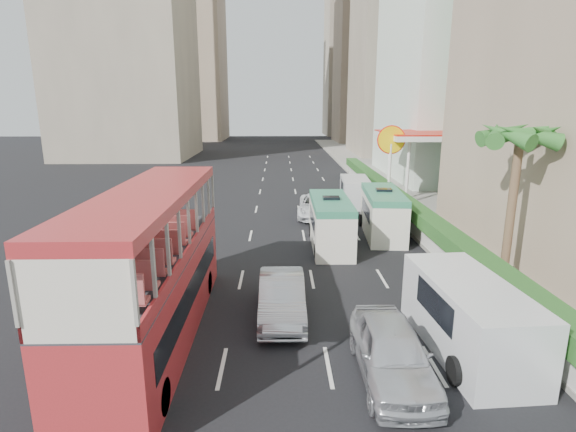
{
  "coord_description": "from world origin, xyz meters",
  "views": [
    {
      "loc": [
        -1.85,
        -13.98,
        7.68
      ],
      "look_at": [
        -1.5,
        4.0,
        3.2
      ],
      "focal_mm": 28.0,
      "sensor_mm": 36.0,
      "label": 1
    }
  ],
  "objects_px": {
    "van_asset": "(316,216)",
    "palm_tree": "(511,211)",
    "panel_van_far": "(355,191)",
    "car_silver_lane_b": "(390,377)",
    "minibus_near": "(330,223)",
    "shell_station": "(422,165)",
    "minibus_far": "(383,213)",
    "double_decker_bus": "(154,266)",
    "car_silver_lane_a": "(282,316)",
    "panel_van_near": "(468,316)"
  },
  "relations": [
    {
      "from": "panel_van_near",
      "to": "double_decker_bus",
      "type": "bearing_deg",
      "value": 170.34
    },
    {
      "from": "panel_van_far",
      "to": "minibus_near",
      "type": "bearing_deg",
      "value": -102.3
    },
    {
      "from": "van_asset",
      "to": "panel_van_far",
      "type": "distance_m",
      "value": 5.29
    },
    {
      "from": "double_decker_bus",
      "to": "car_silver_lane_a",
      "type": "distance_m",
      "value": 5.11
    },
    {
      "from": "minibus_far",
      "to": "double_decker_bus",
      "type": "bearing_deg",
      "value": -126.17
    },
    {
      "from": "minibus_far",
      "to": "shell_station",
      "type": "relative_size",
      "value": 0.76
    },
    {
      "from": "panel_van_near",
      "to": "shell_station",
      "type": "xyz_separation_m",
      "value": [
        5.89,
        24.07,
        1.6
      ]
    },
    {
      "from": "van_asset",
      "to": "palm_tree",
      "type": "xyz_separation_m",
      "value": [
        7.04,
        -12.68,
        3.38
      ]
    },
    {
      "from": "double_decker_bus",
      "to": "car_silver_lane_a",
      "type": "height_order",
      "value": "double_decker_bus"
    },
    {
      "from": "minibus_near",
      "to": "double_decker_bus",
      "type": "bearing_deg",
      "value": -124.56
    },
    {
      "from": "minibus_far",
      "to": "car_silver_lane_a",
      "type": "bearing_deg",
      "value": -115.33
    },
    {
      "from": "double_decker_bus",
      "to": "panel_van_near",
      "type": "xyz_separation_m",
      "value": [
        10.11,
        -1.07,
        -1.38
      ]
    },
    {
      "from": "van_asset",
      "to": "palm_tree",
      "type": "height_order",
      "value": "palm_tree"
    },
    {
      "from": "car_silver_lane_b",
      "to": "minibus_near",
      "type": "distance_m",
      "value": 12.53
    },
    {
      "from": "panel_van_far",
      "to": "shell_station",
      "type": "height_order",
      "value": "shell_station"
    },
    {
      "from": "minibus_far",
      "to": "panel_van_near",
      "type": "distance_m",
      "value": 13.11
    },
    {
      "from": "car_silver_lane_a",
      "to": "car_silver_lane_b",
      "type": "bearing_deg",
      "value": -51.82
    },
    {
      "from": "van_asset",
      "to": "car_silver_lane_b",
      "type": "bearing_deg",
      "value": -83.01
    },
    {
      "from": "minibus_near",
      "to": "panel_van_far",
      "type": "xyz_separation_m",
      "value": [
        3.15,
        10.77,
        -0.31
      ]
    },
    {
      "from": "double_decker_bus",
      "to": "minibus_near",
      "type": "bearing_deg",
      "value": 54.83
    },
    {
      "from": "car_silver_lane_a",
      "to": "panel_van_near",
      "type": "bearing_deg",
      "value": -22.66
    },
    {
      "from": "shell_station",
      "to": "minibus_near",
      "type": "bearing_deg",
      "value": -124.56
    },
    {
      "from": "car_silver_lane_b",
      "to": "panel_van_near",
      "type": "relative_size",
      "value": 0.84
    },
    {
      "from": "minibus_far",
      "to": "car_silver_lane_b",
      "type": "bearing_deg",
      "value": -97.13
    },
    {
      "from": "panel_van_near",
      "to": "palm_tree",
      "type": "xyz_separation_m",
      "value": [
        3.69,
        5.07,
        2.23
      ]
    },
    {
      "from": "car_silver_lane_a",
      "to": "minibus_far",
      "type": "xyz_separation_m",
      "value": [
        6.12,
        10.68,
        1.35
      ]
    },
    {
      "from": "minibus_far",
      "to": "palm_tree",
      "type": "height_order",
      "value": "palm_tree"
    },
    {
      "from": "double_decker_bus",
      "to": "panel_van_near",
      "type": "height_order",
      "value": "double_decker_bus"
    },
    {
      "from": "double_decker_bus",
      "to": "shell_station",
      "type": "height_order",
      "value": "shell_station"
    },
    {
      "from": "panel_van_far",
      "to": "palm_tree",
      "type": "distance_m",
      "value": 17.21
    },
    {
      "from": "panel_van_far",
      "to": "double_decker_bus",
      "type": "bearing_deg",
      "value": -112.07
    },
    {
      "from": "car_silver_lane_a",
      "to": "panel_van_far",
      "type": "relative_size",
      "value": 0.92
    },
    {
      "from": "car_silver_lane_a",
      "to": "palm_tree",
      "type": "height_order",
      "value": "palm_tree"
    },
    {
      "from": "palm_tree",
      "to": "double_decker_bus",
      "type": "bearing_deg",
      "value": -163.84
    },
    {
      "from": "van_asset",
      "to": "shell_station",
      "type": "bearing_deg",
      "value": 39.63
    },
    {
      "from": "double_decker_bus",
      "to": "van_asset",
      "type": "bearing_deg",
      "value": 67.94
    },
    {
      "from": "van_asset",
      "to": "minibus_far",
      "type": "distance_m",
      "value": 6.02
    },
    {
      "from": "car_silver_lane_a",
      "to": "shell_station",
      "type": "bearing_deg",
      "value": 61.22
    },
    {
      "from": "car_silver_lane_a",
      "to": "van_asset",
      "type": "relative_size",
      "value": 0.87
    },
    {
      "from": "panel_van_far",
      "to": "shell_station",
      "type": "relative_size",
      "value": 0.64
    },
    {
      "from": "minibus_far",
      "to": "panel_van_far",
      "type": "relative_size",
      "value": 1.19
    },
    {
      "from": "double_decker_bus",
      "to": "shell_station",
      "type": "xyz_separation_m",
      "value": [
        16.0,
        23.0,
        0.22
      ]
    },
    {
      "from": "double_decker_bus",
      "to": "minibus_near",
      "type": "xyz_separation_m",
      "value": [
        6.96,
        9.88,
        -1.2
      ]
    },
    {
      "from": "car_silver_lane_b",
      "to": "panel_van_far",
      "type": "distance_m",
      "value": 23.41
    },
    {
      "from": "car_silver_lane_b",
      "to": "panel_van_far",
      "type": "height_order",
      "value": "panel_van_far"
    },
    {
      "from": "panel_van_far",
      "to": "palm_tree",
      "type": "bearing_deg",
      "value": -73.49
    },
    {
      "from": "minibus_far",
      "to": "palm_tree",
      "type": "xyz_separation_m",
      "value": [
        3.46,
        -8.04,
        2.03
      ]
    },
    {
      "from": "car_silver_lane_a",
      "to": "van_asset",
      "type": "height_order",
      "value": "car_silver_lane_a"
    },
    {
      "from": "car_silver_lane_a",
      "to": "shell_station",
      "type": "xyz_separation_m",
      "value": [
        11.78,
        21.64,
        2.75
      ]
    },
    {
      "from": "car_silver_lane_a",
      "to": "minibus_near",
      "type": "height_order",
      "value": "minibus_near"
    }
  ]
}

